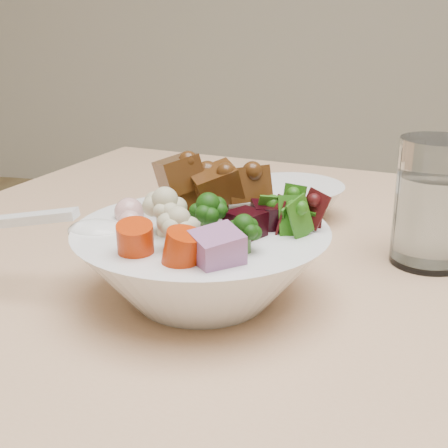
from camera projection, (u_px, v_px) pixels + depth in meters
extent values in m
cylinder|color=tan|center=(148.00, 354.00, 1.24)|extent=(0.06, 0.06, 0.71)
sphere|color=black|center=(208.00, 222.00, 0.54)|extent=(0.04, 0.04, 0.04)
sphere|color=#BCB48E|center=(165.00, 218.00, 0.54)|extent=(0.04, 0.04, 0.04)
cube|color=black|center=(268.00, 220.00, 0.56)|extent=(0.04, 0.04, 0.03)
cube|color=#95598C|center=(217.00, 251.00, 0.48)|extent=(0.05, 0.05, 0.04)
cylinder|color=#CE3805|center=(135.00, 242.00, 0.50)|extent=(0.04, 0.04, 0.03)
sphere|color=#DB9E99|center=(130.00, 222.00, 0.56)|extent=(0.03, 0.03, 0.03)
ellipsoid|color=white|center=(96.00, 231.00, 0.56)|extent=(0.05, 0.04, 0.02)
cube|color=white|center=(24.00, 219.00, 0.57)|extent=(0.10, 0.02, 0.02)
cylinder|color=silver|center=(433.00, 203.00, 0.64)|extent=(0.08, 0.08, 0.13)
cylinder|color=silver|center=(431.00, 218.00, 0.65)|extent=(0.07, 0.07, 0.09)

